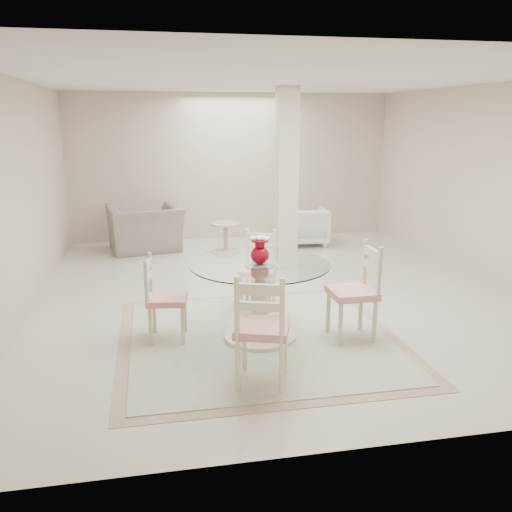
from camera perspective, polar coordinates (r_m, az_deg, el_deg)
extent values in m
plane|color=beige|center=(7.18, 1.76, -3.92)|extent=(7.00, 7.00, 0.00)
cube|color=beige|center=(10.30, -2.55, 9.34)|extent=(6.00, 0.02, 2.70)
cube|color=beige|center=(3.61, 14.32, -0.62)|extent=(6.00, 0.02, 2.70)
cube|color=beige|center=(6.86, -23.50, 5.62)|extent=(0.02, 7.00, 2.70)
cube|color=beige|center=(8.09, 23.20, 6.81)|extent=(0.02, 7.00, 2.70)
cube|color=white|center=(6.83, 1.94, 18.12)|extent=(6.00, 7.00, 0.02)
cube|color=beige|center=(8.25, 3.23, 8.07)|extent=(0.30, 0.30, 2.70)
cube|color=tan|center=(5.74, 0.39, -8.71)|extent=(2.89, 2.89, 0.01)
cube|color=beige|center=(5.74, 0.39, -8.63)|extent=(2.64, 2.64, 0.01)
cylinder|color=beige|center=(5.73, 0.39, -8.48)|extent=(0.74, 0.74, 0.05)
cylinder|color=beige|center=(5.59, 0.40, -4.71)|extent=(0.19, 0.19, 0.77)
cylinder|color=beige|center=(5.48, 0.40, -1.09)|extent=(0.31, 0.31, 0.03)
cylinder|color=white|center=(5.48, 0.40, -0.87)|extent=(1.42, 1.42, 0.01)
ellipsoid|color=#A50518|center=(5.45, 0.40, 0.10)|extent=(0.19, 0.19, 0.18)
cylinder|color=#A50518|center=(5.42, 0.41, 1.24)|extent=(0.10, 0.10, 0.05)
cylinder|color=#A50518|center=(5.42, 0.41, 1.62)|extent=(0.16, 0.16, 0.02)
ellipsoid|color=white|center=(5.41, 0.41, 1.89)|extent=(0.11, 0.11, 0.05)
ellipsoid|color=white|center=(5.45, 0.96, 1.80)|extent=(0.11, 0.11, 0.05)
ellipsoid|color=white|center=(5.43, -0.20, 1.83)|extent=(0.11, 0.11, 0.05)
cylinder|color=beige|center=(5.85, 7.61, -5.94)|extent=(0.04, 0.04, 0.47)
cylinder|color=beige|center=(5.53, 8.87, -7.22)|extent=(0.04, 0.04, 0.47)
cylinder|color=beige|center=(5.98, 10.95, -5.63)|extent=(0.04, 0.04, 0.47)
cylinder|color=beige|center=(5.67, 12.37, -6.86)|extent=(0.04, 0.04, 0.47)
cube|color=red|center=(5.67, 10.07, -3.84)|extent=(0.45, 0.45, 0.07)
cube|color=beige|center=(5.65, 12.14, -0.38)|extent=(0.05, 0.41, 0.55)
cylinder|color=beige|center=(6.43, -1.56, -4.10)|extent=(0.04, 0.04, 0.43)
cylinder|color=beige|center=(6.37, 1.44, -4.27)|extent=(0.04, 0.04, 0.43)
cylinder|color=beige|center=(6.75, -0.96, -3.20)|extent=(0.04, 0.04, 0.43)
cylinder|color=beige|center=(6.69, 1.90, -3.36)|extent=(0.04, 0.04, 0.43)
cube|color=red|center=(6.48, 0.21, -1.62)|extent=(0.54, 0.54, 0.07)
cube|color=beige|center=(6.58, 0.50, 1.47)|extent=(0.37, 0.18, 0.51)
cylinder|color=beige|center=(5.56, -7.71, -7.36)|extent=(0.04, 0.04, 0.42)
cylinder|color=beige|center=(5.86, -7.48, -6.19)|extent=(0.04, 0.04, 0.42)
cylinder|color=beige|center=(5.59, -11.06, -7.37)|extent=(0.04, 0.04, 0.42)
cylinder|color=beige|center=(5.89, -10.66, -6.20)|extent=(0.04, 0.04, 0.42)
cube|color=red|center=(5.64, -9.32, -4.50)|extent=(0.45, 0.45, 0.06)
cube|color=beige|center=(5.58, -11.30, -1.56)|extent=(0.09, 0.36, 0.49)
cylinder|color=#ECE4C2|center=(4.93, 3.06, -9.83)|extent=(0.04, 0.04, 0.47)
cylinder|color=#ECE4C2|center=(4.97, -1.23, -9.61)|extent=(0.04, 0.04, 0.47)
cylinder|color=#ECE4C2|center=(4.60, 2.70, -11.70)|extent=(0.04, 0.04, 0.47)
cylinder|color=#ECE4C2|center=(4.64, -1.92, -11.44)|extent=(0.04, 0.04, 0.47)
cube|color=#B21F12|center=(4.67, 0.66, -7.61)|extent=(0.57, 0.57, 0.07)
cube|color=#ECE4C2|center=(4.36, 0.36, -4.44)|extent=(0.40, 0.17, 0.55)
imported|color=gray|center=(9.57, -11.58, 2.87)|extent=(1.37, 1.25, 0.78)
imported|color=white|center=(9.91, 5.34, 3.16)|extent=(0.76, 0.78, 0.67)
cylinder|color=#D6B284|center=(9.25, -3.19, 0.40)|extent=(0.49, 0.49, 0.04)
cylinder|color=#D6B284|center=(9.20, -3.21, 1.87)|extent=(0.07, 0.07, 0.47)
cylinder|color=#D6B284|center=(9.15, -3.23, 3.39)|extent=(0.51, 0.51, 0.03)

